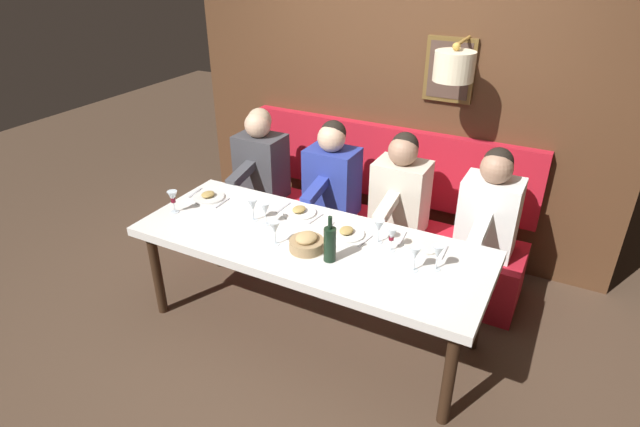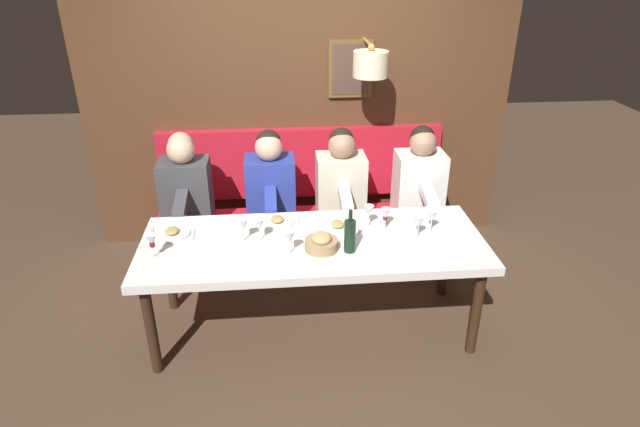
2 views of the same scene
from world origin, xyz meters
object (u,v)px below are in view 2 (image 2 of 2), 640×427
at_px(wine_glass_0, 419,223).
at_px(wine_glass_5, 386,215).
at_px(diner_far, 185,184).
at_px(wine_bottle, 350,235).
at_px(wine_glass_6, 152,241).
at_px(bread_bowl, 321,243).
at_px(diner_near, 341,179).
at_px(wine_glass_2, 290,238).
at_px(wine_glass_3, 432,217).
at_px(diner_nearest, 420,176).
at_px(wine_glass_1, 369,212).
at_px(wine_glass_4, 243,226).
at_px(wine_glass_7, 259,225).
at_px(dining_table, 313,249).
at_px(diner_middle, 270,181).

xyz_separation_m(wine_glass_0, wine_glass_5, (0.14, 0.20, -0.00)).
bearing_deg(diner_far, wine_bottle, -130.97).
relative_size(wine_glass_6, bread_bowl, 0.75).
bearing_deg(wine_bottle, diner_near, -3.97).
distance_m(wine_glass_2, wine_glass_3, 1.01).
distance_m(diner_nearest, wine_glass_3, 0.84).
height_order(diner_nearest, wine_glass_1, diner_nearest).
relative_size(wine_glass_0, wine_glass_4, 1.00).
height_order(wine_glass_2, wine_bottle, wine_bottle).
relative_size(wine_glass_5, wine_glass_6, 1.00).
height_order(diner_far, wine_glass_7, diner_far).
distance_m(dining_table, wine_glass_0, 0.74).
bearing_deg(wine_bottle, wine_glass_4, 74.09).
bearing_deg(diner_middle, wine_glass_6, 143.07).
xyz_separation_m(diner_far, wine_glass_0, (-0.91, -1.68, 0.04)).
height_order(wine_glass_5, wine_glass_7, same).
relative_size(diner_near, wine_glass_5, 4.82).
bearing_deg(wine_bottle, wine_glass_3, -71.06).
bearing_deg(wine_glass_6, diner_nearest, -63.37).
relative_size(wine_glass_0, wine_glass_6, 1.00).
relative_size(diner_near, wine_bottle, 2.64).
bearing_deg(diner_near, diner_nearest, -90.00).
bearing_deg(wine_glass_3, wine_glass_4, 90.37).
relative_size(wine_glass_5, bread_bowl, 0.75).
distance_m(dining_table, wine_glass_1, 0.48).
relative_size(wine_glass_4, bread_bowl, 0.75).
height_order(wine_glass_0, wine_glass_7, same).
bearing_deg(wine_glass_0, wine_glass_1, 57.34).
height_order(diner_middle, wine_glass_2, diner_middle).
bearing_deg(wine_glass_0, diner_near, 24.67).
xyz_separation_m(wine_glass_3, wine_glass_5, (0.07, 0.31, -0.00)).
bearing_deg(diner_nearest, wine_glass_4, 120.45).
xyz_separation_m(diner_middle, wine_glass_7, (-0.85, 0.08, 0.04)).
relative_size(wine_glass_3, wine_bottle, 0.55).
xyz_separation_m(wine_glass_3, wine_glass_4, (-0.01, 1.29, 0.00)).
distance_m(diner_middle, wine_glass_7, 0.85).
bearing_deg(wine_glass_6, wine_glass_3, -84.78).
bearing_deg(wine_glass_7, wine_glass_0, -93.10).
xyz_separation_m(wine_glass_1, wine_glass_6, (-0.29, 1.45, -0.00)).
bearing_deg(diner_near, wine_bottle, 176.03).
relative_size(wine_glass_2, wine_bottle, 0.55).
xyz_separation_m(diner_nearest, wine_glass_7, (-0.85, 1.32, 0.04)).
height_order(diner_middle, diner_far, same).
relative_size(diner_near, wine_glass_3, 4.82).
distance_m(dining_table, wine_bottle, 0.33).
bearing_deg(dining_table, wine_glass_2, 133.57).
bearing_deg(wine_glass_5, diner_far, 62.77).
xyz_separation_m(wine_glass_6, wine_bottle, (-0.04, -1.26, 0.00)).
relative_size(wine_glass_0, bread_bowl, 0.75).
bearing_deg(diner_middle, diner_nearest, -90.00).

